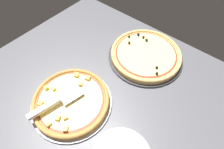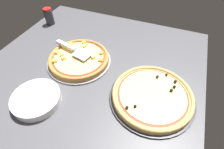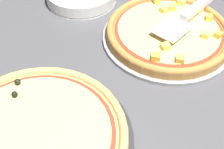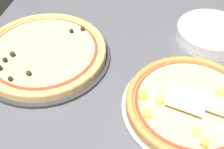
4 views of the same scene
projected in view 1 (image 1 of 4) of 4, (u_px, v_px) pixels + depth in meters
ground_plane at (90, 95)px, 85.52cm from camera, size 121.97×121.87×3.60cm
pizza_pan_front at (72, 103)px, 80.52cm from camera, size 37.06×37.06×1.00cm
pizza_front at (71, 100)px, 78.75cm from camera, size 34.84×34.84×4.05cm
pizza_pan_back at (145, 57)px, 97.20cm from camera, size 40.93×40.93×1.00cm
pizza_back at (146, 54)px, 95.45cm from camera, size 38.48×38.48×4.19cm
serving_spatula at (50, 105)px, 74.03cm from camera, size 10.23×24.95×2.00cm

